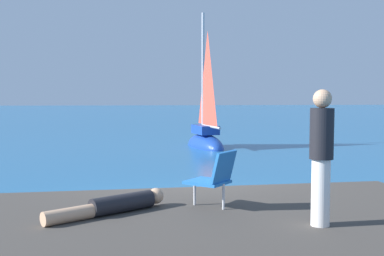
{
  "coord_description": "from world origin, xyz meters",
  "views": [
    {
      "loc": [
        -0.65,
        -9.69,
        2.4
      ],
      "look_at": [
        0.83,
        8.7,
        1.04
      ],
      "focal_mm": 45.42,
      "sensor_mm": 36.0,
      "label": 1
    }
  ],
  "objects_px": {
    "sailboat_near": "(205,139)",
    "person_sunbather": "(114,205)",
    "beach_chair": "(214,176)",
    "person_standing": "(321,154)"
  },
  "relations": [
    {
      "from": "sailboat_near",
      "to": "person_standing",
      "type": "relative_size",
      "value": 3.97
    },
    {
      "from": "person_standing",
      "to": "beach_chair",
      "type": "distance_m",
      "value": 1.56
    },
    {
      "from": "sailboat_near",
      "to": "person_sunbather",
      "type": "relative_size",
      "value": 4.3
    },
    {
      "from": "person_sunbather",
      "to": "beach_chair",
      "type": "distance_m",
      "value": 1.4
    },
    {
      "from": "beach_chair",
      "to": "sailboat_near",
      "type": "bearing_deg",
      "value": -57.35
    },
    {
      "from": "person_sunbather",
      "to": "beach_chair",
      "type": "bearing_deg",
      "value": 152.45
    },
    {
      "from": "person_sunbather",
      "to": "beach_chair",
      "type": "height_order",
      "value": "beach_chair"
    },
    {
      "from": "sailboat_near",
      "to": "beach_chair",
      "type": "bearing_deg",
      "value": 160.99
    },
    {
      "from": "sailboat_near",
      "to": "person_sunbather",
      "type": "distance_m",
      "value": 14.95
    },
    {
      "from": "beach_chair",
      "to": "person_sunbather",
      "type": "bearing_deg",
      "value": 46.91
    }
  ]
}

